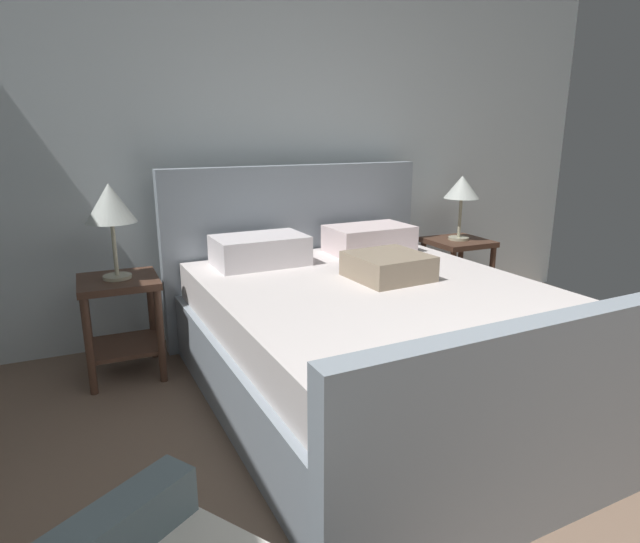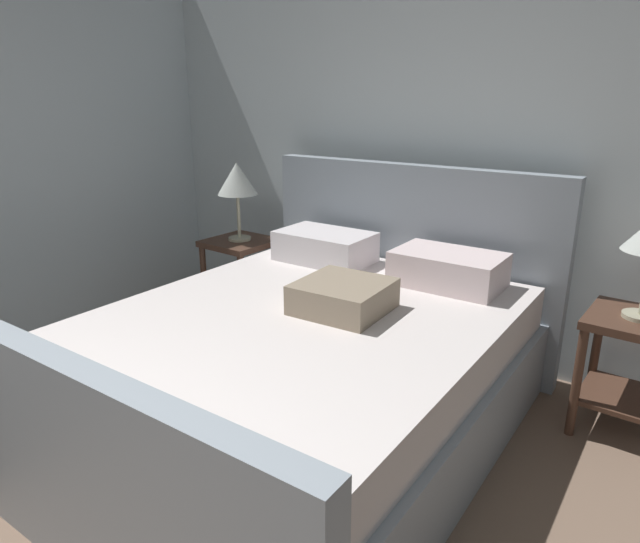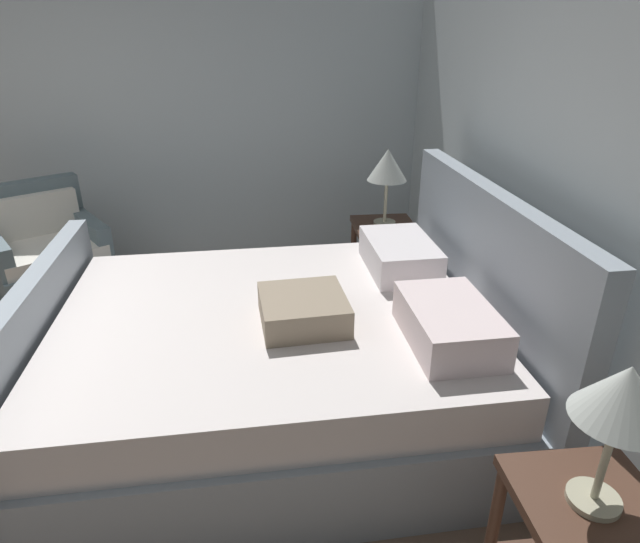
{
  "view_description": "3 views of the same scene",
  "coord_description": "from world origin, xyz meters",
  "px_view_note": "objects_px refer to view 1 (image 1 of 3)",
  "views": [
    {
      "loc": [
        -1.57,
        -0.26,
        1.42
      ],
      "look_at": [
        -0.42,
        2.3,
        0.67
      ],
      "focal_mm": 29.65,
      "sensor_mm": 36.0,
      "label": 1
    },
    {
      "loc": [
        1.35,
        0.18,
        1.6
      ],
      "look_at": [
        -0.21,
        2.23,
        0.77
      ],
      "focal_mm": 31.28,
      "sensor_mm": 36.0,
      "label": 2
    },
    {
      "loc": [
        2.17,
        2.05,
        1.92
      ],
      "look_at": [
        -0.41,
        2.31,
        0.72
      ],
      "focal_mm": 29.84,
      "sensor_mm": 36.0,
      "label": 3
    }
  ],
  "objects_px": {
    "bed": "(377,333)",
    "nightstand_right": "(457,264)",
    "table_lamp_right": "(462,189)",
    "table_lamp_left": "(110,206)",
    "nightstand_left": "(121,311)"
  },
  "relations": [
    {
      "from": "bed",
      "to": "nightstand_right",
      "type": "height_order",
      "value": "bed"
    },
    {
      "from": "bed",
      "to": "table_lamp_right",
      "type": "distance_m",
      "value": 1.68
    },
    {
      "from": "table_lamp_right",
      "to": "table_lamp_left",
      "type": "xyz_separation_m",
      "value": [
        -2.52,
        -0.1,
        0.03
      ]
    },
    {
      "from": "bed",
      "to": "nightstand_right",
      "type": "relative_size",
      "value": 4.0
    },
    {
      "from": "nightstand_right",
      "to": "bed",
      "type": "bearing_deg",
      "value": -144.01
    },
    {
      "from": "table_lamp_right",
      "to": "nightstand_left",
      "type": "relative_size",
      "value": 0.82
    },
    {
      "from": "nightstand_right",
      "to": "table_lamp_right",
      "type": "distance_m",
      "value": 0.59
    },
    {
      "from": "nightstand_right",
      "to": "table_lamp_left",
      "type": "bearing_deg",
      "value": -177.63
    },
    {
      "from": "nightstand_left",
      "to": "table_lamp_left",
      "type": "relative_size",
      "value": 1.1
    },
    {
      "from": "bed",
      "to": "nightstand_right",
      "type": "bearing_deg",
      "value": 35.99
    },
    {
      "from": "nightstand_right",
      "to": "table_lamp_right",
      "type": "xyz_separation_m",
      "value": [
        0.0,
        0.0,
        0.59
      ]
    },
    {
      "from": "table_lamp_left",
      "to": "table_lamp_right",
      "type": "bearing_deg",
      "value": 2.37
    },
    {
      "from": "nightstand_right",
      "to": "nightstand_left",
      "type": "distance_m",
      "value": 2.52
    },
    {
      "from": "bed",
      "to": "nightstand_left",
      "type": "xyz_separation_m",
      "value": [
        -1.26,
        0.81,
        0.05
      ]
    },
    {
      "from": "table_lamp_right",
      "to": "table_lamp_left",
      "type": "distance_m",
      "value": 2.52
    }
  ]
}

